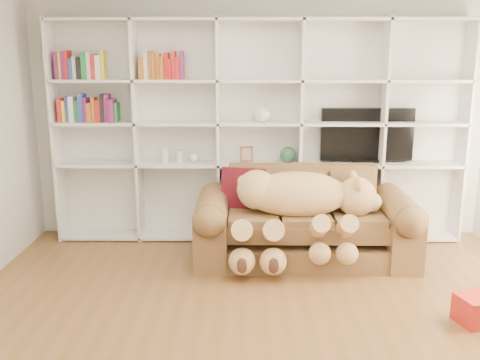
{
  "coord_description": "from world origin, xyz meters",
  "views": [
    {
      "loc": [
        -0.15,
        -3.44,
        2.04
      ],
      "look_at": [
        -0.2,
        1.63,
        0.83
      ],
      "focal_mm": 40.0,
      "sensor_mm": 36.0,
      "label": 1
    }
  ],
  "objects_px": {
    "sofa": "(304,226)",
    "gift_box": "(476,310)",
    "tv": "(367,136)",
    "teddy_bear": "(298,205)"
  },
  "relations": [
    {
      "from": "gift_box",
      "to": "tv",
      "type": "distance_m",
      "value": 2.31
    },
    {
      "from": "sofa",
      "to": "teddy_bear",
      "type": "height_order",
      "value": "teddy_bear"
    },
    {
      "from": "sofa",
      "to": "gift_box",
      "type": "xyz_separation_m",
      "value": [
        1.19,
        -1.33,
        -0.23
      ]
    },
    {
      "from": "gift_box",
      "to": "tv",
      "type": "relative_size",
      "value": 0.27
    },
    {
      "from": "teddy_bear",
      "to": "gift_box",
      "type": "relative_size",
      "value": 5.51
    },
    {
      "from": "sofa",
      "to": "gift_box",
      "type": "relative_size",
      "value": 7.95
    },
    {
      "from": "gift_box",
      "to": "tv",
      "type": "xyz_separation_m",
      "value": [
        -0.46,
        2.0,
        1.05
      ]
    },
    {
      "from": "gift_box",
      "to": "tv",
      "type": "bearing_deg",
      "value": 102.98
    },
    {
      "from": "tv",
      "to": "sofa",
      "type": "bearing_deg",
      "value": -137.53
    },
    {
      "from": "sofa",
      "to": "teddy_bear",
      "type": "distance_m",
      "value": 0.34
    }
  ]
}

